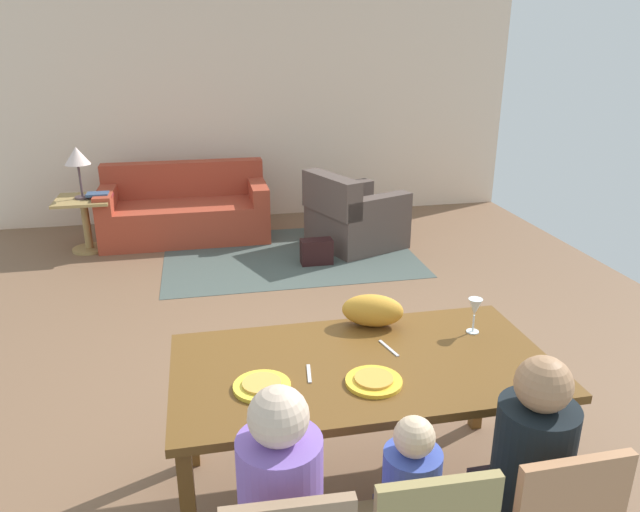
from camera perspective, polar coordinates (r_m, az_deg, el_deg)
ground_plane at (r=4.81m, az=-1.28°, el=-6.89°), size 6.45×6.48×0.02m
back_wall at (r=7.58m, az=-5.99°, el=13.88°), size 6.45×0.10×2.70m
dining_table at (r=2.86m, az=4.07°, el=-11.37°), size 1.76×0.92×0.76m
plate_near_man at (r=2.64m, az=-5.57°, el=-12.29°), size 0.25×0.25×0.02m
pizza_near_man at (r=2.63m, az=-5.58°, el=-12.02°), size 0.17×0.17×0.01m
plate_near_child at (r=2.67m, az=5.16°, el=-11.85°), size 0.25×0.25×0.02m
pizza_near_child at (r=2.66m, az=5.17°, el=-11.58°), size 0.17×0.17×0.01m
wine_glass at (r=3.12m, az=14.58°, el=-4.89°), size 0.07×0.07×0.19m
fork at (r=2.73m, az=-1.05°, el=-11.17°), size 0.04×0.15×0.01m
knife at (r=2.95m, az=6.59°, el=-8.75°), size 0.05×0.17×0.01m
person_woman at (r=2.65m, az=18.78°, el=-20.13°), size 0.30×0.40×1.11m
cat at (r=3.13m, az=5.05°, el=-5.21°), size 0.35×0.26×0.17m
area_rug at (r=6.32m, az=-2.94°, el=0.10°), size 2.60×1.80×0.01m
couch at (r=6.99m, az=-12.73°, el=4.17°), size 1.83×0.86×0.82m
armchair at (r=6.53m, az=3.15°, el=3.67°), size 1.11×1.10×0.82m
side_table at (r=6.83m, az=-21.51°, el=3.51°), size 0.56×0.56×0.58m
table_lamp at (r=6.69m, az=-22.20°, el=8.69°), size 0.26×0.26×0.54m
book_lower at (r=6.76m, az=-20.10°, el=5.45°), size 0.22×0.16×0.03m
book_upper at (r=6.72m, az=-20.49°, el=5.56°), size 0.22×0.16×0.03m
handbag at (r=6.04m, az=-0.33°, el=0.41°), size 0.32×0.16×0.26m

